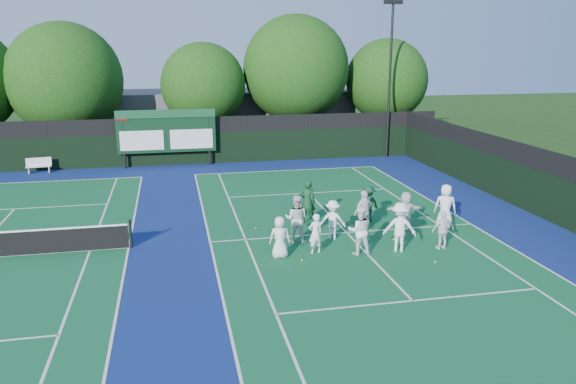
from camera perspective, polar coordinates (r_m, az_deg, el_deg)
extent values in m
plane|color=#17360E|center=(21.94, 6.77, -4.96)|extent=(120.00, 120.00, 0.00)
cube|color=navy|center=(21.82, -9.27, -5.15)|extent=(34.00, 32.00, 0.01)
cube|color=#11532B|center=(22.83, 5.97, -4.12)|extent=(10.97, 23.77, 0.00)
cube|color=silver|center=(33.92, -0.14, 2.21)|extent=(10.97, 0.08, 0.00)
cube|color=silver|center=(21.84, -7.92, -5.05)|extent=(0.08, 23.77, 0.00)
cube|color=silver|center=(25.00, 18.05, -3.09)|extent=(0.08, 23.77, 0.00)
cube|color=silver|center=(21.97, -4.34, -4.83)|extent=(0.08, 23.77, 0.00)
cube|color=silver|center=(24.36, 15.25, -3.34)|extent=(0.08, 23.77, 0.00)
cube|color=silver|center=(17.30, 12.54, -10.73)|extent=(8.23, 0.08, 0.00)
cube|color=silver|center=(28.72, 2.10, -0.10)|extent=(8.23, 0.08, 0.00)
cube|color=silver|center=(22.83, 5.97, -4.11)|extent=(0.08, 12.80, 0.00)
cube|color=silver|center=(34.03, -23.89, 0.97)|extent=(10.97, 0.08, 0.00)
cube|color=silver|center=(21.88, -15.89, -5.45)|extent=(0.08, 23.77, 0.00)
cube|color=silver|center=(22.03, -19.46, -5.60)|extent=(0.08, 23.77, 0.00)
cube|color=silver|center=(28.85, -26.02, -1.55)|extent=(8.23, 0.08, 0.00)
cube|color=black|center=(36.11, -10.55, 4.32)|extent=(34.00, 0.08, 2.00)
cube|color=black|center=(35.88, -10.66, 6.68)|extent=(34.00, 0.05, 1.00)
cube|color=black|center=(26.65, 24.80, -0.46)|extent=(0.08, 32.00, 2.00)
cube|color=black|center=(26.33, 25.14, 2.70)|extent=(0.05, 32.00, 1.00)
cylinder|color=black|center=(35.70, -16.39, 5.08)|extent=(0.16, 0.16, 3.50)
cylinder|color=black|center=(35.66, -8.01, 5.52)|extent=(0.16, 0.16, 3.50)
cube|color=black|center=(35.52, -12.24, 6.03)|extent=(6.00, 0.15, 2.60)
cube|color=#144627|center=(35.28, -12.34, 7.77)|extent=(6.00, 0.05, 0.50)
cube|color=silver|center=(35.54, -14.62, 5.08)|extent=(2.60, 0.04, 1.20)
cube|color=silver|center=(35.52, -9.77, 5.33)|extent=(2.60, 0.04, 1.20)
cube|color=maroon|center=(35.40, -16.57, 7.37)|extent=(0.70, 0.04, 0.50)
cube|color=#57575C|center=(44.13, -5.68, 7.66)|extent=(18.00, 6.00, 4.00)
cylinder|color=black|center=(38.09, 10.29, 10.93)|extent=(0.16, 0.16, 10.00)
cube|color=black|center=(38.11, 10.65, 18.45)|extent=(1.20, 0.30, 0.25)
cylinder|color=black|center=(21.70, -15.68, -4.11)|extent=(0.10, 0.10, 1.10)
cube|color=white|center=(36.37, -24.00, 2.40)|extent=(1.45, 0.57, 0.06)
cube|color=white|center=(36.45, -24.00, 2.85)|extent=(1.41, 0.25, 0.47)
cube|color=white|center=(36.53, -24.84, 2.02)|extent=(0.10, 0.34, 0.38)
cube|color=white|center=(36.29, -23.10, 2.13)|extent=(0.10, 0.34, 0.38)
cylinder|color=black|center=(40.06, -21.19, 4.89)|extent=(0.44, 0.44, 2.43)
sphere|color=#143C0D|center=(39.64, -21.73, 10.55)|extent=(7.35, 7.35, 7.35)
sphere|color=#143C0D|center=(39.89, -20.70, 9.60)|extent=(5.15, 5.15, 5.15)
cylinder|color=black|center=(39.58, -8.40, 5.72)|extent=(0.44, 0.44, 2.57)
sphere|color=#143C0D|center=(39.20, -8.59, 10.69)|extent=(5.75, 5.75, 5.75)
sphere|color=#143C0D|center=(39.58, -7.71, 9.92)|extent=(4.02, 4.02, 4.02)
cylinder|color=black|center=(40.44, 0.78, 6.37)|extent=(0.44, 0.44, 2.98)
sphere|color=#143C0D|center=(40.05, 0.80, 12.41)|extent=(7.39, 7.39, 7.39)
sphere|color=#143C0D|center=(40.51, 1.54, 11.39)|extent=(5.17, 5.17, 5.17)
cylinder|color=black|center=(42.45, 9.77, 6.34)|extent=(0.44, 0.44, 2.68)
sphere|color=#143C0D|center=(42.09, 9.99, 11.14)|extent=(5.91, 5.91, 5.91)
sphere|color=#143C0D|center=(42.63, 10.56, 10.36)|extent=(4.14, 4.14, 4.14)
sphere|color=#D3E01A|center=(19.82, 1.43, -6.94)|extent=(0.07, 0.07, 0.07)
sphere|color=#D3E01A|center=(25.65, 8.18, -2.01)|extent=(0.07, 0.07, 0.07)
sphere|color=#D3E01A|center=(20.30, 14.73, -6.90)|extent=(0.07, 0.07, 0.07)
sphere|color=#D3E01A|center=(23.18, -3.29, -3.71)|extent=(0.07, 0.07, 0.07)
sphere|color=#D3E01A|center=(23.24, 8.30, -3.79)|extent=(0.07, 0.07, 0.07)
sphere|color=#D3E01A|center=(22.25, 10.67, -4.74)|extent=(0.07, 0.07, 0.07)
imported|color=white|center=(19.90, -0.84, -4.61)|extent=(0.80, 0.57, 1.52)
imported|color=white|center=(20.35, 2.81, -4.23)|extent=(0.61, 0.46, 1.49)
imported|color=white|center=(20.34, 7.29, -3.89)|extent=(0.98, 0.83, 1.80)
imported|color=white|center=(20.86, 11.28, -3.52)|extent=(1.36, 1.06, 1.85)
imported|color=white|center=(21.50, 15.47, -3.74)|extent=(0.87, 0.39, 1.47)
imported|color=silver|center=(21.40, 0.86, -2.74)|extent=(1.11, 1.01, 1.86)
imported|color=white|center=(21.84, 4.57, -2.84)|extent=(1.15, 0.90, 1.56)
imported|color=white|center=(22.64, 7.74, -2.00)|extent=(1.13, 0.83, 1.77)
imported|color=white|center=(23.31, 11.84, -1.90)|extent=(1.54, 0.60, 1.62)
imported|color=white|center=(24.04, 15.69, -1.38)|extent=(1.04, 0.87, 1.83)
imported|color=#103D1D|center=(23.65, 1.98, -1.00)|extent=(0.77, 0.59, 1.89)
imported|color=#0F3822|center=(24.12, 8.14, -1.21)|extent=(1.16, 0.89, 1.59)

